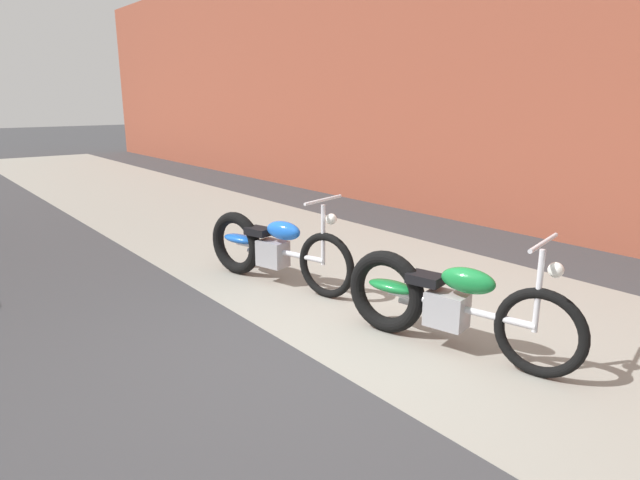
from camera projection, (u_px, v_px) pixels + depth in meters
name	position (u px, v px, depth m)	size (l,w,h in m)	color
ground_plane	(310.00, 357.00, 4.35)	(80.00, 80.00, 0.00)	#38383A
sidewalk_slab	(451.00, 306.00, 5.40)	(36.00, 3.50, 0.01)	gray
brick_building_wall	(640.00, 54.00, 6.84)	(36.00, 0.50, 5.05)	brown
motorcycle_blue	(268.00, 247.00, 6.03)	(1.97, 0.75, 1.03)	black
motorcycle_green	(438.00, 301.00, 4.44)	(1.98, 0.72, 1.03)	black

